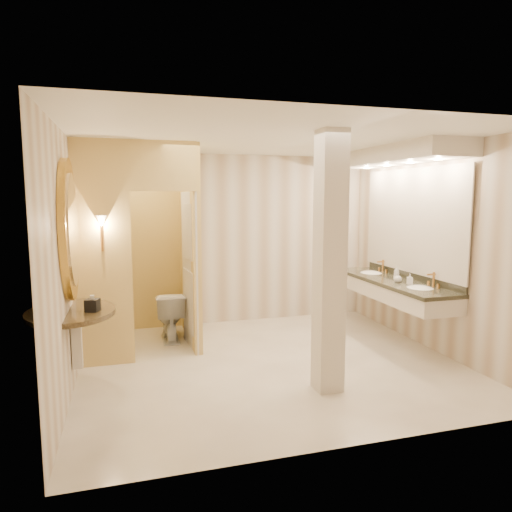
{
  "coord_description": "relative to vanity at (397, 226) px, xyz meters",
  "views": [
    {
      "loc": [
        -1.65,
        -5.15,
        2.03
      ],
      "look_at": [
        -0.12,
        0.2,
        1.31
      ],
      "focal_mm": 32.0,
      "sensor_mm": 36.0,
      "label": 1
    }
  ],
  "objects": [
    {
      "name": "wall_right",
      "position": [
        0.27,
        -0.4,
        -0.28
      ],
      "size": [
        0.02,
        4.0,
        2.7
      ],
      "primitive_type": "cube",
      "color": "beige",
      "rests_on": "floor"
    },
    {
      "name": "vanity",
      "position": [
        0.0,
        0.0,
        0.0
      ],
      "size": [
        0.75,
        2.44,
        2.09
      ],
      "color": "beige",
      "rests_on": "floor"
    },
    {
      "name": "soap_bottle_a",
      "position": [
        -0.02,
        -0.37,
        -0.68
      ],
      "size": [
        0.08,
        0.08,
        0.14
      ],
      "primitive_type": "imported",
      "rotation": [
        0.0,
        0.0,
        -0.33
      ],
      "color": "beige",
      "rests_on": "vanity"
    },
    {
      "name": "tissue_box",
      "position": [
        -3.99,
        -0.74,
        -0.69
      ],
      "size": [
        0.16,
        0.16,
        0.13
      ],
      "primitive_type": "cube",
      "rotation": [
        0.0,
        0.0,
        -0.32
      ],
      "color": "black",
      "rests_on": "console_shelf"
    },
    {
      "name": "toilet",
      "position": [
        -3.08,
        0.88,
        -1.28
      ],
      "size": [
        0.4,
        0.7,
        0.7
      ],
      "primitive_type": "imported",
      "rotation": [
        0.0,
        0.0,
        3.13
      ],
      "color": "white",
      "rests_on": "floor"
    },
    {
      "name": "ceiling",
      "position": [
        -1.98,
        -0.4,
        1.07
      ],
      "size": [
        4.5,
        4.5,
        0.0
      ],
      "primitive_type": "plane",
      "rotation": [
        3.14,
        0.0,
        0.0
      ],
      "color": "white",
      "rests_on": "wall_back"
    },
    {
      "name": "soap_bottle_b",
      "position": [
        -0.09,
        -0.21,
        -0.69
      ],
      "size": [
        0.13,
        0.13,
        0.13
      ],
      "primitive_type": "imported",
      "rotation": [
        0.0,
        0.0,
        0.25
      ],
      "color": "silver",
      "rests_on": "vanity"
    },
    {
      "name": "soap_bottle_c",
      "position": [
        -0.01,
        -0.04,
        -0.65
      ],
      "size": [
        0.09,
        0.09,
        0.2
      ],
      "primitive_type": "imported",
      "rotation": [
        0.0,
        0.0,
        0.21
      ],
      "color": "#C6B28C",
      "rests_on": "vanity"
    },
    {
      "name": "wall_back",
      "position": [
        -1.98,
        1.6,
        -0.28
      ],
      "size": [
        4.5,
        0.02,
        2.7
      ],
      "primitive_type": "cube",
      "color": "beige",
      "rests_on": "floor"
    },
    {
      "name": "wall_left",
      "position": [
        -4.23,
        -0.4,
        -0.28
      ],
      "size": [
        0.02,
        4.0,
        2.7
      ],
      "primitive_type": "cube",
      "color": "beige",
      "rests_on": "floor"
    },
    {
      "name": "floor",
      "position": [
        -1.98,
        -0.4,
        -1.63
      ],
      "size": [
        4.5,
        4.5,
        0.0
      ],
      "primitive_type": "plane",
      "color": "white",
      "rests_on": "ground"
    },
    {
      "name": "wall_front",
      "position": [
        -1.98,
        -2.4,
        -0.28
      ],
      "size": [
        4.5,
        0.02,
        2.7
      ],
      "primitive_type": "cube",
      "color": "beige",
      "rests_on": "floor"
    },
    {
      "name": "console_shelf",
      "position": [
        -4.19,
        -0.62,
        -0.28
      ],
      "size": [
        1.1,
        1.1,
        2.0
      ],
      "color": "black",
      "rests_on": "floor"
    },
    {
      "name": "wall_sconce",
      "position": [
        -3.9,
        0.03,
        0.1
      ],
      "size": [
        0.14,
        0.14,
        0.42
      ],
      "color": "#B8803B",
      "rests_on": "toilet_closet"
    },
    {
      "name": "pillar",
      "position": [
        -1.63,
        -1.3,
        -0.28
      ],
      "size": [
        0.27,
        0.27,
        2.7
      ],
      "primitive_type": "cube",
      "color": "beige",
      "rests_on": "floor"
    },
    {
      "name": "toilet_closet",
      "position": [
        -3.09,
        0.57,
        -0.24
      ],
      "size": [
        1.5,
        1.55,
        2.7
      ],
      "color": "#E1D276",
      "rests_on": "floor"
    }
  ]
}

